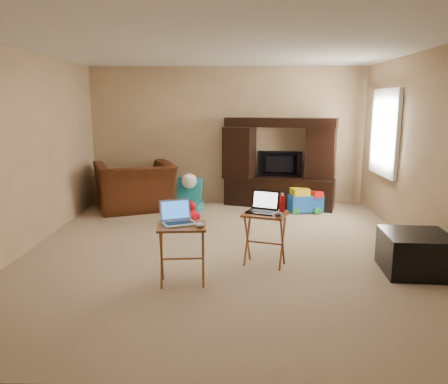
{
  "coord_description": "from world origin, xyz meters",
  "views": [
    {
      "loc": [
        0.11,
        -5.32,
        1.83
      ],
      "look_at": [
        0.0,
        -0.2,
        0.8
      ],
      "focal_mm": 35.0,
      "sensor_mm": 36.0,
      "label": 1
    }
  ],
  "objects_px": {
    "recliner": "(135,186)",
    "tray_table_right": "(265,239)",
    "child_rocker": "(189,195)",
    "water_bottle": "(282,204)",
    "television": "(279,164)",
    "laptop_left": "(179,213)",
    "ottoman": "(415,253)",
    "plush_toy": "(191,212)",
    "tray_table_left": "(182,255)",
    "laptop_right": "(262,202)",
    "entertainment_center": "(280,163)",
    "mouse_left": "(200,225)",
    "mouse_right": "(278,214)",
    "push_toy": "(306,200)"
  },
  "relations": [
    {
      "from": "water_bottle",
      "to": "tray_table_left",
      "type": "bearing_deg",
      "value": -149.46
    },
    {
      "from": "ottoman",
      "to": "water_bottle",
      "type": "height_order",
      "value": "water_bottle"
    },
    {
      "from": "recliner",
      "to": "ottoman",
      "type": "bearing_deg",
      "value": 120.1
    },
    {
      "from": "mouse_left",
      "to": "water_bottle",
      "type": "height_order",
      "value": "water_bottle"
    },
    {
      "from": "child_rocker",
      "to": "water_bottle",
      "type": "relative_size",
      "value": 3.02
    },
    {
      "from": "recliner",
      "to": "tray_table_left",
      "type": "distance_m",
      "value": 3.45
    },
    {
      "from": "television",
      "to": "mouse_right",
      "type": "height_order",
      "value": "television"
    },
    {
      "from": "tray_table_left",
      "to": "laptop_right",
      "type": "height_order",
      "value": "laptop_right"
    },
    {
      "from": "television",
      "to": "child_rocker",
      "type": "xyz_separation_m",
      "value": [
        -1.61,
        -0.47,
        -0.48
      ]
    },
    {
      "from": "ottoman",
      "to": "mouse_left",
      "type": "xyz_separation_m",
      "value": [
        -2.34,
        -0.44,
        0.43
      ]
    },
    {
      "from": "plush_toy",
      "to": "mouse_right",
      "type": "height_order",
      "value": "mouse_right"
    },
    {
      "from": "ottoman",
      "to": "television",
      "type": "bearing_deg",
      "value": 110.12
    },
    {
      "from": "television",
      "to": "laptop_left",
      "type": "height_order",
      "value": "television"
    },
    {
      "from": "television",
      "to": "laptop_left",
      "type": "distance_m",
      "value": 3.82
    },
    {
      "from": "entertainment_center",
      "to": "laptop_right",
      "type": "bearing_deg",
      "value": -82.46
    },
    {
      "from": "ottoman",
      "to": "plush_toy",
      "type": "bearing_deg",
      "value": 143.17
    },
    {
      "from": "television",
      "to": "child_rocker",
      "type": "distance_m",
      "value": 1.74
    },
    {
      "from": "child_rocker",
      "to": "push_toy",
      "type": "xyz_separation_m",
      "value": [
        2.02,
        -0.01,
        -0.07
      ]
    },
    {
      "from": "entertainment_center",
      "to": "laptop_right",
      "type": "distance_m",
      "value": 3.01
    },
    {
      "from": "entertainment_center",
      "to": "laptop_left",
      "type": "bearing_deg",
      "value": -94.19
    },
    {
      "from": "tray_table_left",
      "to": "laptop_left",
      "type": "bearing_deg",
      "value": 129.73
    },
    {
      "from": "recliner",
      "to": "tray_table_right",
      "type": "relative_size",
      "value": 2.07
    },
    {
      "from": "push_toy",
      "to": "laptop_right",
      "type": "height_order",
      "value": "laptop_right"
    },
    {
      "from": "tray_table_right",
      "to": "laptop_right",
      "type": "xyz_separation_m",
      "value": [
        -0.04,
        0.02,
        0.43
      ]
    },
    {
      "from": "television",
      "to": "laptop_right",
      "type": "height_order",
      "value": "television"
    },
    {
      "from": "tray_table_right",
      "to": "mouse_left",
      "type": "relative_size",
      "value": 4.85
    },
    {
      "from": "television",
      "to": "laptop_left",
      "type": "bearing_deg",
      "value": 77.11
    },
    {
      "from": "television",
      "to": "water_bottle",
      "type": "distance_m",
      "value": 2.97
    },
    {
      "from": "tray_table_right",
      "to": "entertainment_center",
      "type": "bearing_deg",
      "value": 99.98
    },
    {
      "from": "ottoman",
      "to": "mouse_right",
      "type": "height_order",
      "value": "mouse_right"
    },
    {
      "from": "ottoman",
      "to": "laptop_right",
      "type": "xyz_separation_m",
      "value": [
        -1.69,
        0.21,
        0.52
      ]
    },
    {
      "from": "laptop_right",
      "to": "mouse_left",
      "type": "relative_size",
      "value": 2.54
    },
    {
      "from": "mouse_right",
      "to": "water_bottle",
      "type": "bearing_deg",
      "value": 70.71
    },
    {
      "from": "recliner",
      "to": "plush_toy",
      "type": "relative_size",
      "value": 3.61
    },
    {
      "from": "entertainment_center",
      "to": "ottoman",
      "type": "distance_m",
      "value": 3.43
    },
    {
      "from": "water_bottle",
      "to": "recliner",
      "type": "bearing_deg",
      "value": 131.5
    },
    {
      "from": "push_toy",
      "to": "water_bottle",
      "type": "relative_size",
      "value": 2.99
    },
    {
      "from": "television",
      "to": "plush_toy",
      "type": "xyz_separation_m",
      "value": [
        -1.5,
        -1.21,
        -0.59
      ]
    },
    {
      "from": "mouse_left",
      "to": "tray_table_right",
      "type": "bearing_deg",
      "value": 42.21
    },
    {
      "from": "child_rocker",
      "to": "laptop_right",
      "type": "xyz_separation_m",
      "value": [
        1.09,
        -2.54,
        0.45
      ]
    },
    {
      "from": "tray_table_left",
      "to": "mouse_left",
      "type": "distance_m",
      "value": 0.4
    },
    {
      "from": "laptop_left",
      "to": "laptop_right",
      "type": "bearing_deg",
      "value": 8.68
    },
    {
      "from": "recliner",
      "to": "child_rocker",
      "type": "height_order",
      "value": "recliner"
    },
    {
      "from": "plush_toy",
      "to": "tray_table_right",
      "type": "bearing_deg",
      "value": -60.52
    },
    {
      "from": "ottoman",
      "to": "tray_table_right",
      "type": "xyz_separation_m",
      "value": [
        -1.65,
        0.19,
        0.09
      ]
    },
    {
      "from": "tray_table_right",
      "to": "laptop_right",
      "type": "distance_m",
      "value": 0.43
    },
    {
      "from": "television",
      "to": "plush_toy",
      "type": "bearing_deg",
      "value": 47.36
    },
    {
      "from": "recliner",
      "to": "tray_table_right",
      "type": "distance_m",
      "value": 3.39
    },
    {
      "from": "entertainment_center",
      "to": "push_toy",
      "type": "xyz_separation_m",
      "value": [
        0.41,
        -0.44,
        -0.59
      ]
    },
    {
      "from": "push_toy",
      "to": "plush_toy",
      "type": "bearing_deg",
      "value": -171.48
    }
  ]
}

